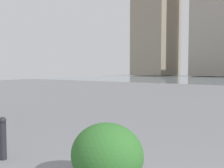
# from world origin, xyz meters

# --- Properties ---
(building_annex) EXTENTS (10.01, 15.68, 29.91)m
(building_annex) POSITION_xyz_m (31.40, -68.22, 14.95)
(building_annex) COLOR gray
(building_annex) RESTS_ON ground
(bollard_near) EXTENTS (0.13, 0.13, 0.80)m
(bollard_near) POSITION_xyz_m (3.27, -0.60, 0.42)
(bollard_near) COLOR #232328
(bollard_near) RESTS_ON ground
(shrub_low) EXTENTS (1.07, 0.96, 0.91)m
(shrub_low) POSITION_xyz_m (1.09, -0.88, 0.46)
(shrub_low) COLOR #2D6628
(shrub_low) RESTS_ON ground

